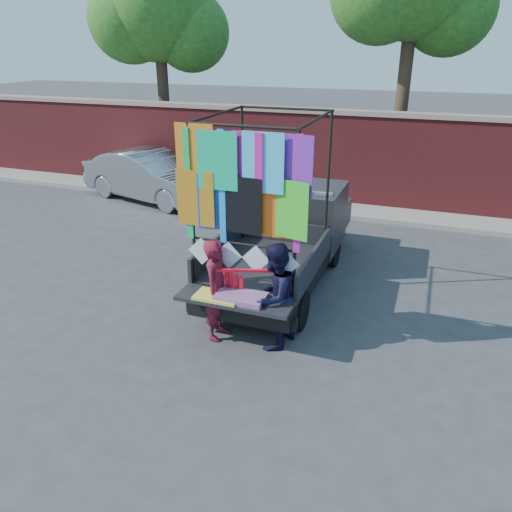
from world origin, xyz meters
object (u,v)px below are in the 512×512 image
(sedan, at_px, (151,176))
(man, at_px, (274,297))
(pickup_truck, at_px, (290,233))
(woman, at_px, (218,290))

(sedan, height_order, man, man)
(pickup_truck, relative_size, sedan, 1.20)
(woman, bearing_deg, sedan, 38.16)
(pickup_truck, xyz_separation_m, sedan, (-5.18, 3.43, -0.11))
(sedan, distance_m, man, 8.35)
(pickup_truck, relative_size, woman, 3.21)
(pickup_truck, distance_m, man, 2.70)
(sedan, distance_m, woman, 7.80)
(man, bearing_deg, pickup_truck, -154.96)
(pickup_truck, xyz_separation_m, man, (0.54, -2.65, 0.00))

